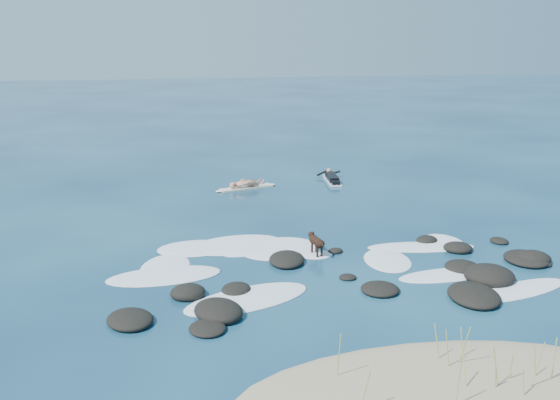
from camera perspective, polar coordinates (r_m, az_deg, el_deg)
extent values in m
plane|color=#0A2642|center=(20.43, 5.17, -5.18)|extent=(160.00, 160.00, 0.00)
ellipsoid|color=#9E8966|center=(13.54, 15.15, -17.00)|extent=(9.00, 4.40, 0.60)
cylinder|color=#9DA750|center=(12.55, 16.00, -15.93)|extent=(0.05, 0.11, 1.22)
cylinder|color=#9DA750|center=(13.40, 19.14, -14.45)|extent=(0.25, 0.06, 1.05)
cylinder|color=#9DA750|center=(13.82, 15.07, -13.21)|extent=(0.20, 0.09, 1.04)
cylinder|color=#9DA750|center=(14.40, 16.30, -12.56)|extent=(0.14, 0.05, 0.83)
cylinder|color=#9DA750|center=(13.12, 5.40, -14.12)|extent=(0.05, 0.18, 1.13)
cylinder|color=#9DA750|center=(12.17, 7.75, -17.11)|extent=(0.16, 0.16, 0.99)
cylinder|color=#9DA750|center=(13.99, 16.47, -12.79)|extent=(0.09, 0.32, 1.09)
cylinder|color=#9DA750|center=(14.10, 22.28, -13.65)|extent=(0.16, 0.04, 0.87)
cylinder|color=#9DA750|center=(13.30, 16.53, -14.87)|extent=(0.07, 0.28, 0.88)
cylinder|color=#9DA750|center=(13.39, 21.37, -15.52)|extent=(0.11, 0.06, 0.73)
cylinder|color=#9DA750|center=(13.82, 20.35, -14.32)|extent=(0.08, 0.16, 0.76)
cylinder|color=#9DA750|center=(14.15, 14.19, -12.64)|extent=(0.19, 0.09, 0.95)
cylinder|color=#9DA750|center=(14.13, 23.74, -13.35)|extent=(0.05, 0.04, 1.05)
cylinder|color=#9DA750|center=(13.43, 19.10, -15.21)|extent=(0.13, 0.11, 0.73)
cylinder|color=#9DA750|center=(13.66, 22.43, -13.99)|extent=(0.20, 0.12, 1.15)
ellipsoid|color=black|center=(17.59, -8.42, -8.37)|extent=(1.10, 1.06, 0.43)
ellipsoid|color=black|center=(18.06, 17.31, -8.32)|extent=(1.63, 1.95, 0.40)
ellipsoid|color=black|center=(22.28, 13.27, -3.58)|extent=(1.01, 0.95, 0.29)
ellipsoid|color=black|center=(20.06, 16.33, -5.90)|extent=(1.10, 1.13, 0.33)
ellipsoid|color=black|center=(21.28, 22.94, -5.38)|extent=(0.68, 0.68, 0.20)
ellipsoid|color=black|center=(19.42, 18.60, -6.59)|extent=(1.92, 1.92, 0.59)
ellipsoid|color=black|center=(20.80, 5.08, -4.67)|extent=(0.65, 0.60, 0.18)
ellipsoid|color=black|center=(18.71, 6.22, -7.04)|extent=(0.54, 0.50, 0.16)
ellipsoid|color=black|center=(16.38, -13.55, -10.58)|extent=(1.59, 1.69, 0.34)
ellipsoid|color=black|center=(21.39, 22.10, -4.99)|extent=(1.31, 1.20, 0.49)
ellipsoid|color=black|center=(17.77, -4.03, -8.14)|extent=(1.08, 1.16, 0.26)
ellipsoid|color=black|center=(16.38, -5.65, -10.08)|extent=(1.69, 1.83, 0.49)
ellipsoid|color=black|center=(15.68, -6.65, -11.58)|extent=(1.14, 1.19, 0.23)
ellipsoid|color=black|center=(21.68, 15.96, -4.25)|extent=(1.24, 1.20, 0.38)
ellipsoid|color=black|center=(17.94, 9.14, -8.05)|extent=(1.16, 1.16, 0.28)
ellipsoid|color=black|center=(19.83, 0.62, -5.47)|extent=(1.42, 1.68, 0.38)
ellipsoid|color=black|center=(21.40, 21.60, -5.03)|extent=(1.43, 1.58, 0.35)
ellipsoid|color=black|center=(22.97, 19.41, -3.55)|extent=(0.65, 0.75, 0.21)
ellipsoid|color=white|center=(21.27, -7.73, -4.40)|extent=(2.59, 1.74, 0.12)
ellipsoid|color=white|center=(21.05, -0.03, -4.46)|extent=(3.35, 3.02, 0.12)
ellipsoid|color=white|center=(19.05, 21.05, -7.70)|extent=(3.59, 1.89, 0.12)
ellipsoid|color=white|center=(19.77, -10.45, -6.06)|extent=(2.00, 2.62, 0.12)
ellipsoid|color=white|center=(19.09, -10.55, -6.85)|extent=(3.56, 1.82, 0.12)
ellipsoid|color=white|center=(22.53, 14.75, -3.65)|extent=(1.50, 1.80, 0.12)
ellipsoid|color=white|center=(21.72, 12.78, -4.22)|extent=(3.81, 1.59, 0.12)
ellipsoid|color=white|center=(21.46, -4.05, -4.11)|extent=(3.64, 2.58, 0.12)
ellipsoid|color=white|center=(21.06, -2.34, -4.47)|extent=(1.49, 0.82, 0.12)
ellipsoid|color=white|center=(17.29, -2.99, -9.01)|extent=(4.05, 2.74, 0.12)
ellipsoid|color=white|center=(20.29, 9.79, -5.46)|extent=(1.72, 2.36, 0.12)
ellipsoid|color=white|center=(20.88, -2.29, -4.64)|extent=(2.41, 1.45, 0.12)
ellipsoid|color=white|center=(19.50, 15.05, -6.65)|extent=(3.23, 1.28, 0.12)
ellipsoid|color=white|center=(20.53, 3.31, -5.01)|extent=(1.10, 0.90, 0.12)
cube|color=#F5E4C4|center=(29.00, -3.11, 1.12)|extent=(2.59, 1.25, 0.09)
ellipsoid|color=#F5E4C4|center=(29.54, -0.86, 1.40)|extent=(0.57, 0.43, 0.09)
ellipsoid|color=#F5E4C4|center=(28.51, -5.44, 0.83)|extent=(0.57, 0.43, 0.09)
imported|color=tan|center=(28.80, -3.13, 2.80)|extent=(0.55, 0.69, 1.66)
cube|color=silver|center=(30.46, 4.77, 1.79)|extent=(0.76, 2.45, 0.09)
ellipsoid|color=silver|center=(31.61, 4.38, 2.30)|extent=(0.34, 0.55, 0.09)
cube|color=black|center=(30.42, 4.78, 2.09)|extent=(0.57, 1.51, 0.24)
sphere|color=tan|center=(31.21, 4.50, 2.68)|extent=(0.27, 0.27, 0.25)
cylinder|color=black|center=(31.35, 3.89, 2.48)|extent=(0.61, 0.28, 0.27)
cylinder|color=black|center=(31.45, 4.99, 2.50)|extent=(0.58, 0.37, 0.27)
cube|color=black|center=(29.64, 5.06, 1.65)|extent=(0.43, 0.63, 0.15)
cylinder|color=black|center=(20.27, 3.39, -3.82)|extent=(0.39, 0.63, 0.28)
sphere|color=black|center=(20.50, 3.08, -3.60)|extent=(0.35, 0.35, 0.30)
sphere|color=black|center=(20.05, 3.72, -4.05)|extent=(0.32, 0.32, 0.27)
sphere|color=black|center=(20.61, 2.88, -3.19)|extent=(0.25, 0.25, 0.21)
cone|color=black|center=(20.72, 2.73, -3.13)|extent=(0.13, 0.15, 0.11)
cone|color=black|center=(20.55, 2.75, -2.99)|extent=(0.11, 0.09, 0.10)
cone|color=black|center=(20.60, 3.04, -2.96)|extent=(0.11, 0.09, 0.10)
cylinder|color=black|center=(20.51, 2.95, -4.48)|extent=(0.08, 0.08, 0.38)
cylinder|color=black|center=(20.58, 3.33, -4.43)|extent=(0.08, 0.08, 0.38)
cylinder|color=black|center=(20.17, 3.43, -4.84)|extent=(0.08, 0.08, 0.38)
cylinder|color=black|center=(20.23, 3.82, -4.78)|extent=(0.08, 0.08, 0.38)
cylinder|color=black|center=(19.92, 3.88, -4.02)|extent=(0.10, 0.28, 0.17)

